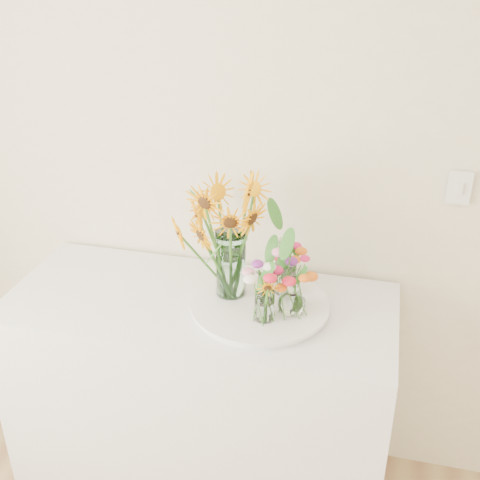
% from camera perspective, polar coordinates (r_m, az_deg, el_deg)
% --- Properties ---
extents(counter, '(1.40, 0.60, 0.90)m').
position_cam_1_polar(counter, '(2.44, -3.57, -14.70)').
color(counter, white).
rests_on(counter, ground_plane).
extents(tray, '(0.46, 0.46, 0.02)m').
position_cam_1_polar(tray, '(2.11, 1.88, -6.33)').
color(tray, white).
rests_on(tray, counter).
extents(mason_jar, '(0.13, 0.13, 0.25)m').
position_cam_1_polar(mason_jar, '(2.10, -0.89, -2.29)').
color(mason_jar, silver).
rests_on(mason_jar, tray).
extents(sunflower_bouquet, '(0.79, 0.79, 0.48)m').
position_cam_1_polar(sunflower_bouquet, '(2.04, -0.91, 0.59)').
color(sunflower_bouquet, '#FFA505').
rests_on(sunflower_bouquet, tray).
extents(small_vase_a, '(0.07, 0.07, 0.11)m').
position_cam_1_polar(small_vase_a, '(1.99, 2.34, -6.25)').
color(small_vase_a, white).
rests_on(small_vase_a, tray).
extents(wildflower_posy_a, '(0.20, 0.20, 0.20)m').
position_cam_1_polar(wildflower_posy_a, '(1.97, 2.36, -5.16)').
color(wildflower_posy_a, orange).
rests_on(wildflower_posy_a, tray).
extents(small_vase_b, '(0.10, 0.10, 0.14)m').
position_cam_1_polar(small_vase_b, '(2.03, 4.97, -5.31)').
color(small_vase_b, white).
rests_on(small_vase_b, tray).
extents(wildflower_posy_b, '(0.23, 0.23, 0.23)m').
position_cam_1_polar(wildflower_posy_b, '(2.00, 5.02, -4.22)').
color(wildflower_posy_b, orange).
rests_on(wildflower_posy_b, tray).
extents(small_vase_c, '(0.08, 0.08, 0.13)m').
position_cam_1_polar(small_vase_c, '(2.14, 4.32, -3.50)').
color(small_vase_c, white).
rests_on(small_vase_c, tray).
extents(wildflower_posy_c, '(0.19, 0.19, 0.22)m').
position_cam_1_polar(wildflower_posy_c, '(2.12, 4.37, -2.45)').
color(wildflower_posy_c, orange).
rests_on(wildflower_posy_c, tray).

